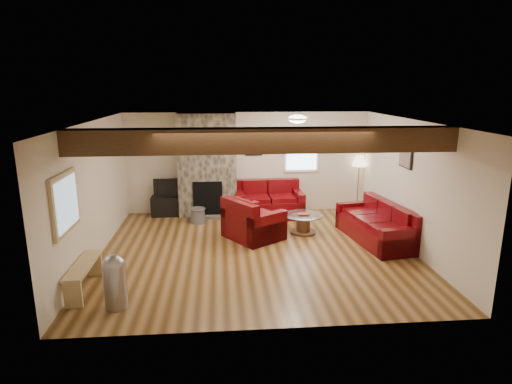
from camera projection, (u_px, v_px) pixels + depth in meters
room at (257, 189)px, 8.01m from camera, size 8.00×8.00×8.00m
oak_beam at (264, 140)px, 6.54m from camera, size 6.00×0.36×0.38m
chimney_breast at (207, 167)px, 10.34m from camera, size 1.40×0.67×2.50m
back_window at (302, 150)px, 10.67m from camera, size 0.90×0.08×1.10m
hatch_window at (65, 203)px, 6.27m from camera, size 0.08×1.00×0.90m
ceiling_dome at (298, 120)px, 8.66m from camera, size 0.40×0.40×0.18m
artwork_back at (254, 145)px, 10.53m from camera, size 0.42×0.06×0.52m
artwork_right at (405, 157)px, 8.42m from camera, size 0.06×0.55×0.42m
sofa_three at (376, 222)px, 8.78m from camera, size 1.17×2.15×0.79m
loveseat at (269, 199)px, 10.40m from camera, size 1.66×1.00×0.86m
armchair_red at (254, 218)px, 8.93m from camera, size 1.38×1.41×0.87m
coffee_table at (303, 224)px, 9.29m from camera, size 0.84×0.84×0.44m
tv_cabinet at (172, 206)px, 10.54m from camera, size 0.97×0.39×0.49m
television at (171, 187)px, 10.43m from camera, size 0.80×0.11×0.46m
floor_lamp at (359, 164)px, 10.71m from camera, size 0.36×0.36×1.42m
pine_bench at (84, 277)px, 6.66m from camera, size 0.28×1.18×0.44m
pedal_bin at (115, 282)px, 6.10m from camera, size 0.41×0.41×0.81m
coal_bucket at (198, 215)px, 9.99m from camera, size 0.38×0.38×0.36m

